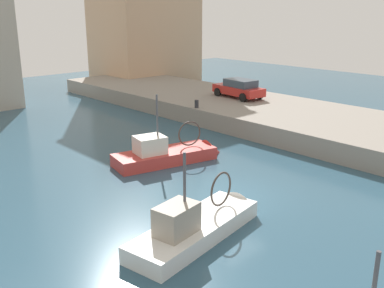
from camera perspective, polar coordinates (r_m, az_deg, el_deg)
water_surface at (r=19.88m, az=4.98°, el=-6.40°), size 80.00×80.00×0.00m
quay_wall at (r=28.83m, az=20.63°, el=1.24°), size 9.00×56.00×1.20m
fishing_boat_red at (r=23.95m, az=-2.72°, el=-1.88°), size 6.43×3.07×4.51m
fishing_boat_white at (r=16.50m, az=1.15°, el=-10.93°), size 6.73×2.80×4.15m
parked_car_red at (r=34.92m, az=5.98°, el=7.05°), size 2.26×4.37×1.43m
mooring_bollard_mid at (r=31.18m, az=0.59°, el=5.11°), size 0.28×0.28×0.55m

